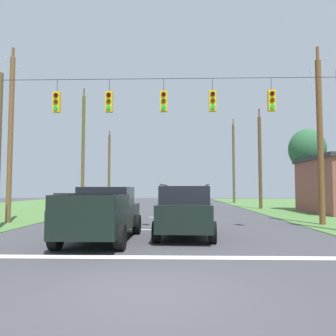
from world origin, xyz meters
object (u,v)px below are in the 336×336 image
object	(u,v)px
overhead_signal_span	(166,138)
distant_car_crossing_white	(67,202)
utility_pole_mid_right	(320,136)
utility_pole_far_left	(11,133)
utility_pole_far_right	(260,160)
utility_pole_distant_right	(83,149)
utility_pole_distant_left	(109,167)
pickup_truck	(103,214)
utility_pole_near_left	(234,162)
tree_roadside_right	(307,150)
suv_black	(185,209)

from	to	relation	value
overhead_signal_span	distant_car_crossing_white	world-z (taller)	overhead_signal_span
utility_pole_mid_right	utility_pole_far_left	xyz separation A→B (m)	(-16.82, 0.43, 0.31)
utility_pole_far_right	utility_pole_distant_right	bearing A→B (deg)	179.19
utility_pole_far_left	utility_pole_distant_left	world-z (taller)	utility_pole_distant_left
utility_pole_mid_right	utility_pole_distant_right	xyz separation A→B (m)	(-16.63, 13.73, 1.08)
pickup_truck	utility_pole_far_left	world-z (taller)	utility_pole_far_left
utility_pole_near_left	overhead_signal_span	bearing A→B (deg)	-105.72
utility_pole_distant_left	utility_pole_distant_right	bearing A→B (deg)	-89.12
utility_pole_far_left	utility_pole_mid_right	bearing A→B (deg)	-1.47
tree_roadside_right	overhead_signal_span	bearing A→B (deg)	-130.59
suv_black	overhead_signal_span	bearing A→B (deg)	117.32
utility_pole_far_right	utility_pole_near_left	world-z (taller)	utility_pole_near_left
utility_pole_far_left	utility_pole_near_left	bearing A→B (deg)	56.58
utility_pole_mid_right	utility_pole_far_right	xyz separation A→B (m)	(0.27, 13.49, -0.05)
utility_pole_mid_right	tree_roadside_right	size ratio (longest dim) A/B	1.34
suv_black	distant_car_crossing_white	world-z (taller)	suv_black
overhead_signal_span	utility_pole_far_right	size ratio (longest dim) A/B	1.68
utility_pole_distant_right	utility_pole_distant_left	size ratio (longest dim) A/B	1.19
utility_pole_near_left	utility_pole_distant_right	xyz separation A→B (m)	(-16.60, -12.15, 0.38)
overhead_signal_span	utility_pole_far_left	world-z (taller)	utility_pole_far_left
overhead_signal_span	utility_pole_far_right	world-z (taller)	utility_pole_far_right
distant_car_crossing_white	utility_pole_distant_right	distance (m)	6.08
utility_pole_near_left	utility_pole_distant_right	world-z (taller)	utility_pole_distant_right
distant_car_crossing_white	tree_roadside_right	world-z (taller)	tree_roadside_right
pickup_truck	utility_pole_distant_left	distance (m)	33.02
utility_pole_mid_right	utility_pole_far_right	distance (m)	13.49
utility_pole_far_right	utility_pole_near_left	xyz separation A→B (m)	(-0.30, 12.39, 0.75)
utility_pole_near_left	utility_pole_distant_right	size ratio (longest dim) A/B	0.96
distant_car_crossing_white	utility_pole_far_right	bearing A→B (deg)	10.87
utility_pole_mid_right	utility_pole_far_right	world-z (taller)	utility_pole_mid_right
utility_pole_far_right	tree_roadside_right	xyz separation A→B (m)	(3.50, -2.32, 0.66)
suv_black	tree_roadside_right	bearing A→B (deg)	54.44
utility_pole_distant_right	utility_pole_far_left	bearing A→B (deg)	-90.81
overhead_signal_span	suv_black	distance (m)	3.58
utility_pole_mid_right	utility_pole_far_right	bearing A→B (deg)	88.84
suv_black	utility_pole_distant_left	xyz separation A→B (m)	(-9.60, 31.02, 3.82)
suv_black	utility_pole_far_right	world-z (taller)	utility_pole_far_right
utility_pole_mid_right	utility_pole_far_left	world-z (taller)	utility_pole_far_left
distant_car_crossing_white	utility_pole_near_left	xyz separation A→B (m)	(16.83, 15.68, 4.57)
utility_pole_distant_right	utility_pole_distant_left	bearing A→B (deg)	90.88
distant_car_crossing_white	utility_pole_distant_right	world-z (taller)	utility_pole_distant_right
utility_pole_near_left	tree_roadside_right	xyz separation A→B (m)	(3.80, -14.71, -0.09)
utility_pole_near_left	utility_pole_far_left	size ratio (longest dim) A/B	1.14
utility_pole_distant_left	suv_black	bearing A→B (deg)	-72.80
overhead_signal_span	tree_roadside_right	size ratio (longest dim) A/B	2.24
suv_black	utility_pole_distant_left	bearing A→B (deg)	107.20
suv_black	utility_pole_distant_left	world-z (taller)	utility_pole_distant_left
pickup_truck	suv_black	size ratio (longest dim) A/B	1.11
tree_roadside_right	utility_pole_far_right	bearing A→B (deg)	146.46
distant_car_crossing_white	utility_pole_mid_right	world-z (taller)	utility_pole_mid_right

